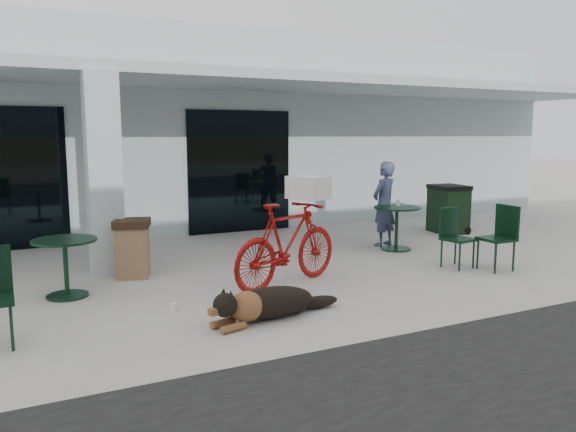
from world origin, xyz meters
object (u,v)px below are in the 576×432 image
cafe_table_near (66,268)px  dog (269,301)px  cafe_chair_far_b (496,238)px  wheeled_bin (448,209)px  cafe_table_far (396,228)px  cafe_chair_far_a (458,238)px  person (384,204)px  trash_receptacle (133,248)px  bicycle (287,244)px

cafe_table_near → dog: bearing=-44.7°
cafe_chair_far_b → wheeled_bin: bearing=151.5°
dog → cafe_table_far: 4.65m
cafe_chair_far_a → person: size_ratio=0.59×
cafe_table_far → cafe_chair_far_b: 2.07m
dog → cafe_chair_far_a: cafe_chair_far_a is taller
person → trash_receptacle: bearing=-17.4°
cafe_chair_far_b → trash_receptacle: bearing=-110.5°
dog → trash_receptacle: size_ratio=1.48×
cafe_chair_far_b → wheeled_bin: size_ratio=0.99×
bicycle → wheeled_bin: size_ratio=1.93×
person → wheeled_bin: size_ratio=1.56×
bicycle → wheeled_bin: bicycle is taller
cafe_chair_far_b → wheeled_bin: wheeled_bin is taller
cafe_table_far → cafe_chair_far_b: cafe_chair_far_b is taller
bicycle → cafe_table_near: (-2.93, 0.80, -0.22)m
dog → trash_receptacle: 2.95m
cafe_table_far → wheeled_bin: bearing=25.1°
cafe_table_far → person: (0.01, 0.43, 0.42)m
wheeled_bin → person: bearing=-156.9°
cafe_table_far → cafe_chair_far_b: bearing=-77.4°
cafe_chair_far_b → cafe_table_near: bearing=-101.5°
dog → person: (3.86, 3.04, 0.61)m
dog → cafe_chair_far_a: bearing=0.1°
bicycle → cafe_chair_far_b: bicycle is taller
cafe_table_near → cafe_chair_far_a: size_ratio=0.86×
cafe_table_far → cafe_chair_far_b: size_ratio=0.84×
dog → cafe_table_near: bearing=121.0°
cafe_chair_far_a → cafe_chair_far_b: size_ratio=0.94×
cafe_chair_far_a → wheeled_bin: bearing=40.7°
trash_receptacle → wheeled_bin: size_ratio=0.84×
bicycle → trash_receptacle: bicycle is taller
bicycle → cafe_chair_far_a: bearing=-115.2°
trash_receptacle → wheeled_bin: 7.15m
dog → cafe_table_far: cafe_table_far is taller
dog → cafe_chair_far_b: bearing=-6.4°
cafe_table_near → trash_receptacle: trash_receptacle is taller
cafe_table_far → cafe_chair_far_a: 1.63m
bicycle → cafe_table_far: bicycle is taller
dog → cafe_table_near: cafe_table_near is taller
bicycle → dog: 1.56m
cafe_table_far → cafe_chair_far_b: (0.45, -2.02, 0.11)m
bicycle → dog: size_ratio=1.54×
cafe_table_far → trash_receptacle: size_ratio=0.98×
dog → person: 4.95m
cafe_table_far → cafe_chair_far_a: cafe_chair_far_a is taller
cafe_table_far → wheeled_bin: size_ratio=0.83×
bicycle → cafe_chair_far_a: (2.99, -0.26, -0.12)m
cafe_table_near → person: (5.93, 1.00, 0.43)m
cafe_table_far → person: 0.60m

